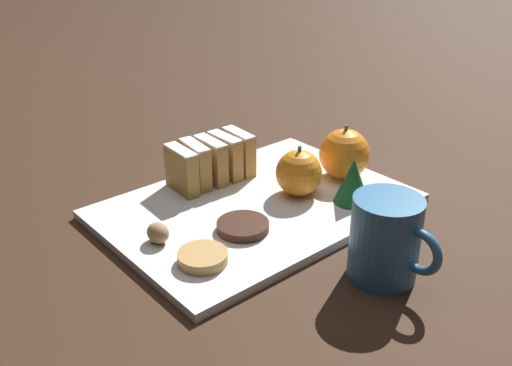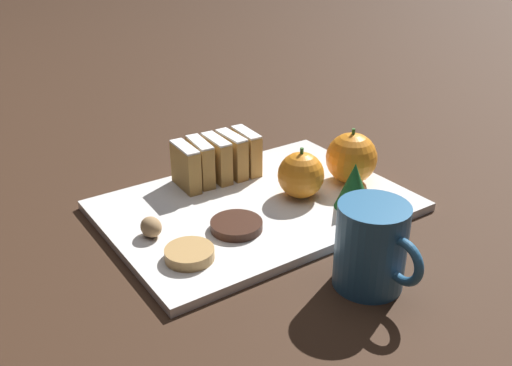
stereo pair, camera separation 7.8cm
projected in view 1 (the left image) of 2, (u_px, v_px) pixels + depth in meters
ground_plane at (256, 210)px, 0.80m from camera, size 6.00×6.00×0.00m
serving_platter at (256, 206)px, 0.80m from camera, size 0.29×0.41×0.01m
stollen_slice_front at (182, 170)px, 0.82m from camera, size 0.06×0.02×0.07m
stollen_slice_second at (195, 165)px, 0.83m from camera, size 0.07×0.03×0.07m
stollen_slice_third at (211, 161)px, 0.85m from camera, size 0.06×0.02×0.07m
stollen_slice_fourth at (225, 156)px, 0.86m from camera, size 0.06×0.02×0.07m
stollen_slice_fifth at (239, 152)px, 0.88m from camera, size 0.06×0.02×0.07m
orange_near at (299, 173)px, 0.81m from camera, size 0.07×0.07×0.07m
orange_far at (344, 154)px, 0.86m from camera, size 0.08×0.08×0.08m
walnut at (159, 234)px, 0.70m from camera, size 0.03×0.03×0.03m
chocolate_cookie at (243, 226)px, 0.73m from camera, size 0.07×0.07×0.01m
gingerbread_cookie at (203, 258)px, 0.66m from camera, size 0.06×0.06×0.01m
evergreen_sprig at (353, 181)px, 0.78m from camera, size 0.05×0.05×0.07m
coffee_mug at (386, 239)px, 0.64m from camera, size 0.11×0.08×0.10m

